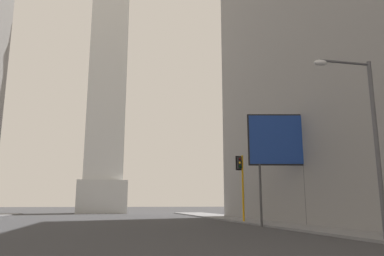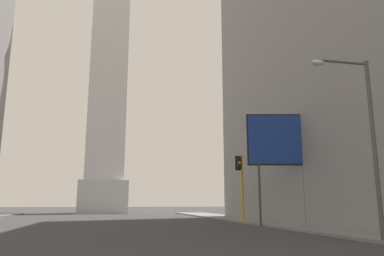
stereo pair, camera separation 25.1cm
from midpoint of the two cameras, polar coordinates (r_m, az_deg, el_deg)
The scene contains 5 objects.
sidewalk_right at distance 30.17m, azimuth 15.40°, elevation -14.12°, with size 5.00×79.86×0.15m, color slate.
obelisk at distance 74.80m, azimuth -12.63°, elevation 10.92°, with size 8.42×8.42×62.33m.
traffic_light_mid_right at distance 34.45m, azimuth 7.31°, elevation -7.56°, with size 0.77×0.50×6.03m.
street_lamp at distance 18.61m, azimuth 24.68°, elevation 0.07°, with size 2.95×0.36×8.26m.
billboard_sign at distance 29.93m, azimuth 13.14°, elevation -2.07°, with size 5.06×1.29×8.61m.
Camera 1 is at (0.92, -2.74, 1.69)m, focal length 35.00 mm.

